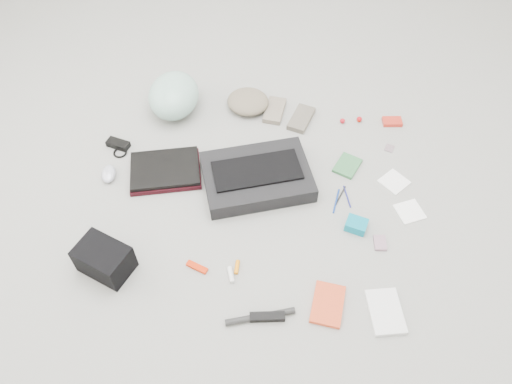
# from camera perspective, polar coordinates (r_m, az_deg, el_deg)

# --- Properties ---
(ground_plane) EXTENTS (4.00, 4.00, 0.00)m
(ground_plane) POSITION_cam_1_polar(r_m,az_deg,el_deg) (2.32, 0.00, -0.76)
(ground_plane) COLOR gray
(messenger_bag) EXTENTS (0.58, 0.50, 0.08)m
(messenger_bag) POSITION_cam_1_polar(r_m,az_deg,el_deg) (2.35, 0.11, 1.76)
(messenger_bag) COLOR black
(messenger_bag) RESTS_ON ground_plane
(bag_flap) EXTENTS (0.44, 0.31, 0.01)m
(bag_flap) POSITION_cam_1_polar(r_m,az_deg,el_deg) (2.31, 0.11, 2.50)
(bag_flap) COLOR black
(bag_flap) RESTS_ON messenger_bag
(laptop_sleeve) EXTENTS (0.39, 0.33, 0.02)m
(laptop_sleeve) POSITION_cam_1_polar(r_m,az_deg,el_deg) (2.44, -10.30, 2.31)
(laptop_sleeve) COLOR black
(laptop_sleeve) RESTS_ON ground_plane
(laptop) EXTENTS (0.37, 0.31, 0.02)m
(laptop) POSITION_cam_1_polar(r_m,az_deg,el_deg) (2.43, -10.37, 2.65)
(laptop) COLOR black
(laptop) RESTS_ON laptop_sleeve
(bike_helmet) EXTENTS (0.27, 0.33, 0.20)m
(bike_helmet) POSITION_cam_1_polar(r_m,az_deg,el_deg) (2.69, -9.38, 10.83)
(bike_helmet) COLOR #98C9BA
(bike_helmet) RESTS_ON ground_plane
(beanie) EXTENTS (0.27, 0.26, 0.08)m
(beanie) POSITION_cam_1_polar(r_m,az_deg,el_deg) (2.71, -0.93, 10.29)
(beanie) COLOR #716552
(beanie) RESTS_ON ground_plane
(mitten_left) EXTENTS (0.11, 0.20, 0.03)m
(mitten_left) POSITION_cam_1_polar(r_m,az_deg,el_deg) (2.70, 2.13, 9.30)
(mitten_left) COLOR gray
(mitten_left) RESTS_ON ground_plane
(mitten_right) EXTENTS (0.14, 0.21, 0.03)m
(mitten_right) POSITION_cam_1_polar(r_m,az_deg,el_deg) (2.66, 5.19, 8.36)
(mitten_right) COLOR #645C51
(mitten_right) RESTS_ON ground_plane
(power_brick) EXTENTS (0.12, 0.08, 0.03)m
(power_brick) POSITION_cam_1_polar(r_m,az_deg,el_deg) (2.62, -15.47, 5.30)
(power_brick) COLOR black
(power_brick) RESTS_ON ground_plane
(cable_coil) EXTENTS (0.07, 0.07, 0.01)m
(cable_coil) POSITION_cam_1_polar(r_m,az_deg,el_deg) (2.59, -15.27, 4.36)
(cable_coil) COLOR black
(cable_coil) RESTS_ON ground_plane
(mouse) EXTENTS (0.09, 0.12, 0.04)m
(mouse) POSITION_cam_1_polar(r_m,az_deg,el_deg) (2.49, -16.49, 2.01)
(mouse) COLOR #AFB2C4
(mouse) RESTS_ON ground_plane
(camera_bag) EXTENTS (0.25, 0.21, 0.14)m
(camera_bag) POSITION_cam_1_polar(r_m,az_deg,el_deg) (2.15, -16.95, -7.36)
(camera_bag) COLOR black
(camera_bag) RESTS_ON ground_plane
(multitool) EXTENTS (0.10, 0.06, 0.01)m
(multitool) POSITION_cam_1_polar(r_m,az_deg,el_deg) (2.13, -6.76, -8.52)
(multitool) COLOR #C32101
(multitool) RESTS_ON ground_plane
(toiletry_tube_white) EXTENTS (0.04, 0.07, 0.02)m
(toiletry_tube_white) POSITION_cam_1_polar(r_m,az_deg,el_deg) (2.09, -2.89, -9.42)
(toiletry_tube_white) COLOR silver
(toiletry_tube_white) RESTS_ON ground_plane
(toiletry_tube_orange) EXTENTS (0.02, 0.06, 0.02)m
(toiletry_tube_orange) POSITION_cam_1_polar(r_m,az_deg,el_deg) (2.11, -2.19, -8.57)
(toiletry_tube_orange) COLOR orange
(toiletry_tube_orange) RESTS_ON ground_plane
(u_lock) EXTENTS (0.14, 0.06, 0.03)m
(u_lock) POSITION_cam_1_polar(r_m,az_deg,el_deg) (2.01, 1.30, -14.08)
(u_lock) COLOR black
(u_lock) RESTS_ON ground_plane
(bike_pump) EXTENTS (0.27, 0.11, 0.03)m
(bike_pump) POSITION_cam_1_polar(r_m,az_deg,el_deg) (2.01, 0.49, -14.04)
(bike_pump) COLOR black
(bike_pump) RESTS_ON ground_plane
(book_red) EXTENTS (0.14, 0.19, 0.02)m
(book_red) POSITION_cam_1_polar(r_m,az_deg,el_deg) (2.05, 8.20, -12.58)
(book_red) COLOR #EE4C24
(book_red) RESTS_ON ground_plane
(book_white) EXTENTS (0.17, 0.21, 0.02)m
(book_white) POSITION_cam_1_polar(r_m,az_deg,el_deg) (2.08, 14.58, -13.10)
(book_white) COLOR silver
(book_white) RESTS_ON ground_plane
(notepad) EXTENTS (0.15, 0.17, 0.02)m
(notepad) POSITION_cam_1_polar(r_m,az_deg,el_deg) (2.48, 10.40, 2.98)
(notepad) COLOR #30673C
(notepad) RESTS_ON ground_plane
(pen_blue) EXTENTS (0.03, 0.14, 0.01)m
(pen_blue) POSITION_cam_1_polar(r_m,az_deg,el_deg) (2.33, 9.16, -1.02)
(pen_blue) COLOR navy
(pen_blue) RESTS_ON ground_plane
(pen_black) EXTENTS (0.05, 0.12, 0.01)m
(pen_black) POSITION_cam_1_polar(r_m,az_deg,el_deg) (2.35, 9.59, -0.49)
(pen_black) COLOR black
(pen_black) RESTS_ON ground_plane
(pen_navy) EXTENTS (0.04, 0.12, 0.01)m
(pen_navy) POSITION_cam_1_polar(r_m,az_deg,el_deg) (2.36, 10.37, -0.51)
(pen_navy) COLOR navy
(pen_navy) RESTS_ON ground_plane
(accordion_wallet) EXTENTS (0.11, 0.09, 0.05)m
(accordion_wallet) POSITION_cam_1_polar(r_m,az_deg,el_deg) (2.25, 11.39, -3.71)
(accordion_wallet) COLOR #0682A2
(accordion_wallet) RESTS_ON ground_plane
(card_deck) EXTENTS (0.06, 0.08, 0.01)m
(card_deck) POSITION_cam_1_polar(r_m,az_deg,el_deg) (2.24, 13.99, -5.66)
(card_deck) COLOR gray
(card_deck) RESTS_ON ground_plane
(napkin_top) EXTENTS (0.16, 0.16, 0.01)m
(napkin_top) POSITION_cam_1_polar(r_m,az_deg,el_deg) (2.47, 15.51, 1.14)
(napkin_top) COLOR white
(napkin_top) RESTS_ON ground_plane
(napkin_bottom) EXTENTS (0.15, 0.15, 0.01)m
(napkin_bottom) POSITION_cam_1_polar(r_m,az_deg,el_deg) (2.38, 17.15, -2.15)
(napkin_bottom) COLOR white
(napkin_bottom) RESTS_ON ground_plane
(lollipop_a) EXTENTS (0.03, 0.03, 0.03)m
(lollipop_a) POSITION_cam_1_polar(r_m,az_deg,el_deg) (2.68, 9.85, 8.01)
(lollipop_a) COLOR #AC111C
(lollipop_a) RESTS_ON ground_plane
(lollipop_b) EXTENTS (0.03, 0.03, 0.02)m
(lollipop_b) POSITION_cam_1_polar(r_m,az_deg,el_deg) (2.70, 11.70, 8.08)
(lollipop_b) COLOR #991000
(lollipop_b) RESTS_ON ground_plane
(lollipop_c) EXTENTS (0.04, 0.04, 0.03)m
(lollipop_c) POSITION_cam_1_polar(r_m,az_deg,el_deg) (2.70, 11.73, 8.15)
(lollipop_c) COLOR #B50C14
(lollipop_c) RESTS_ON ground_plane
(altoids_tin) EXTENTS (0.11, 0.08, 0.02)m
(altoids_tin) POSITION_cam_1_polar(r_m,az_deg,el_deg) (2.74, 15.29, 7.77)
(altoids_tin) COLOR red
(altoids_tin) RESTS_ON ground_plane
(stamp_sheet) EXTENTS (0.06, 0.06, 0.00)m
(stamp_sheet) POSITION_cam_1_polar(r_m,az_deg,el_deg) (2.61, 15.00, 4.86)
(stamp_sheet) COLOR gray
(stamp_sheet) RESTS_ON ground_plane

